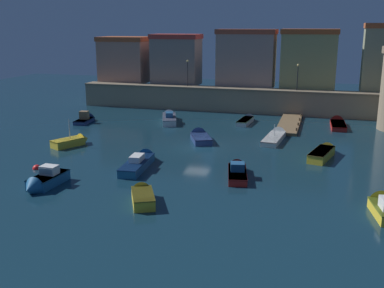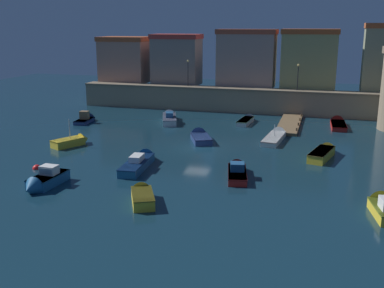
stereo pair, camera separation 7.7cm
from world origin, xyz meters
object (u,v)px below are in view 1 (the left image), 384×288
object	(u,v)px
mooring_buoy_0	(48,168)
moored_boat_1	(337,123)
moored_boat_4	(276,136)
moored_boat_8	(142,195)
mooring_buoy_1	(37,169)
moored_boat_6	(86,119)
moored_boat_9	(247,120)
moored_boat_10	(44,181)
moored_boat_12	(200,137)
moored_boat_3	(140,161)
moored_boat_11	(237,170)
quay_lamp_1	(298,73)
moored_boat_0	(169,117)
moored_boat_2	(73,141)
moored_boat_5	(324,152)
quay_lamp_0	(188,69)

from	to	relation	value
mooring_buoy_0	moored_boat_1	bearing A→B (deg)	45.68
moored_boat_4	mooring_buoy_0	world-z (taller)	moored_boat_4
moored_boat_8	mooring_buoy_1	world-z (taller)	moored_boat_8
moored_boat_4	moored_boat_6	xyz separation A→B (m)	(-24.95, 2.57, 0.07)
moored_boat_9	moored_boat_1	bearing A→B (deg)	-79.72
moored_boat_10	moored_boat_12	xyz separation A→B (m)	(7.71, 18.19, -0.16)
moored_boat_6	moored_boat_12	distance (m)	17.75
moored_boat_3	mooring_buoy_0	world-z (taller)	moored_boat_3
mooring_buoy_0	moored_boat_11	bearing A→B (deg)	9.57
quay_lamp_1	moored_boat_6	xyz separation A→B (m)	(-26.08, -12.34, -5.52)
moored_boat_11	moored_boat_9	bearing A→B (deg)	-4.45
quay_lamp_1	moored_boat_0	xyz separation A→B (m)	(-15.78, -8.87, -5.42)
moored_boat_10	moored_boat_9	bearing A→B (deg)	161.04
mooring_buoy_0	moored_boat_2	bearing A→B (deg)	104.08
moored_boat_4	moored_boat_5	xyz separation A→B (m)	(5.20, -6.01, 0.14)
moored_boat_3	moored_boat_12	bearing A→B (deg)	-18.15
moored_boat_4	mooring_buoy_0	distance (m)	24.70
moored_boat_5	moored_boat_11	bearing A→B (deg)	151.57
moored_boat_5	moored_boat_0	bearing A→B (deg)	72.59
moored_boat_2	moored_boat_3	xyz separation A→B (m)	(9.67, -4.90, 0.02)
moored_boat_4	moored_boat_12	distance (m)	8.53
moored_boat_11	mooring_buoy_0	bearing A→B (deg)	87.73
moored_boat_10	moored_boat_12	world-z (taller)	moored_boat_10
moored_boat_4	quay_lamp_1	bearing A→B (deg)	0.66
moored_boat_12	quay_lamp_0	bearing A→B (deg)	-3.59
quay_lamp_1	mooring_buoy_0	world-z (taller)	quay_lamp_1
quay_lamp_0	mooring_buoy_0	distance (m)	32.20
mooring_buoy_1	moored_boat_2	bearing A→B (deg)	98.05
moored_boat_5	quay_lamp_1	bearing A→B (deg)	24.87
quay_lamp_1	moored_boat_1	world-z (taller)	quay_lamp_1
moored_boat_6	moored_boat_5	bearing A→B (deg)	-112.14
mooring_buoy_0	moored_boat_0	bearing A→B (deg)	80.61
quay_lamp_0	mooring_buoy_0	world-z (taller)	quay_lamp_0
moored_boat_2	moored_boat_6	size ratio (longest dim) A/B	0.95
moored_boat_1	moored_boat_9	xyz separation A→B (m)	(-11.33, -1.19, 0.03)
moored_boat_10	moored_boat_5	bearing A→B (deg)	127.68
moored_boat_10	moored_boat_11	bearing A→B (deg)	119.73
moored_boat_9	mooring_buoy_1	world-z (taller)	moored_boat_9
moored_boat_10	mooring_buoy_1	bearing A→B (deg)	-137.66
moored_boat_4	moored_boat_5	distance (m)	7.95
quay_lamp_0	moored_boat_5	distance (m)	29.44
moored_boat_2	moored_boat_8	size ratio (longest dim) A/B	1.02
moored_boat_2	mooring_buoy_1	size ratio (longest dim) A/B	6.01
moored_boat_11	moored_boat_6	bearing A→B (deg)	43.05
moored_boat_12	mooring_buoy_0	distance (m)	17.13
moored_boat_2	mooring_buoy_0	xyz separation A→B (m)	(1.92, -7.66, -0.43)
moored_boat_9	mooring_buoy_0	size ratio (longest dim) A/B	8.53
moored_boat_3	moored_boat_6	size ratio (longest dim) A/B	1.53
moored_boat_9	moored_boat_0	bearing A→B (deg)	105.30
quay_lamp_1	moored_boat_10	distance (m)	40.08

